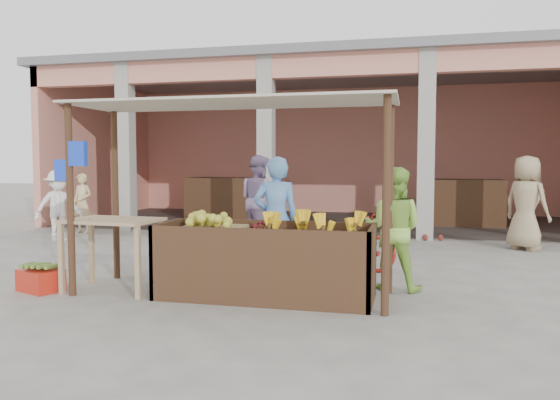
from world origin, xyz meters
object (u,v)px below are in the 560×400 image
(side_table, at_px, (113,230))
(vendor_green, at_px, (393,225))
(red_crate, at_px, (41,280))
(vendor_blue, at_px, (276,215))
(motorcycle, at_px, (342,240))
(fruit_stall, at_px, (265,265))

(side_table, relative_size, vendor_green, 0.72)
(red_crate, relative_size, vendor_green, 0.32)
(vendor_blue, bearing_deg, motorcycle, -145.61)
(fruit_stall, relative_size, vendor_blue, 1.41)
(side_table, height_order, motorcycle, side_table)
(motorcycle, bearing_deg, red_crate, 130.17)
(side_table, bearing_deg, vendor_blue, 32.26)
(side_table, bearing_deg, motorcycle, 41.45)
(red_crate, bearing_deg, fruit_stall, 27.72)
(fruit_stall, bearing_deg, vendor_blue, 95.95)
(fruit_stall, relative_size, red_crate, 4.88)
(vendor_green, bearing_deg, fruit_stall, 37.89)
(red_crate, height_order, vendor_blue, vendor_blue)
(vendor_green, bearing_deg, side_table, 23.88)
(fruit_stall, bearing_deg, vendor_green, 28.68)
(vendor_blue, xyz_separation_m, motorcycle, (0.78, 1.03, -0.47))
(vendor_blue, bearing_deg, fruit_stall, 77.72)
(motorcycle, bearing_deg, fruit_stall, 168.17)
(fruit_stall, height_order, motorcycle, motorcycle)
(fruit_stall, height_order, red_crate, fruit_stall)
(vendor_blue, xyz_separation_m, vendor_green, (1.58, -0.10, -0.09))
(motorcycle, bearing_deg, side_table, 134.93)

